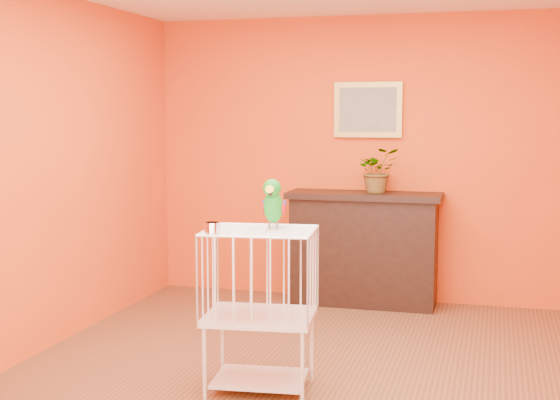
% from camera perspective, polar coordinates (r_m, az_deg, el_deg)
% --- Properties ---
extents(ground, '(4.50, 4.50, 0.00)m').
position_cam_1_polar(ground, '(5.26, 2.23, -12.71)').
color(ground, brown).
rests_on(ground, ground).
extents(room_shell, '(4.50, 4.50, 4.50)m').
position_cam_1_polar(room_shell, '(4.97, 2.31, 4.80)').
color(room_shell, '#EA5116').
rests_on(room_shell, ground).
extents(console_cabinet, '(1.37, 0.49, 1.01)m').
position_cam_1_polar(console_cabinet, '(7.05, 6.13, -3.55)').
color(console_cabinet, black).
rests_on(console_cabinet, ground).
extents(potted_plant, '(0.49, 0.51, 0.31)m').
position_cam_1_polar(potted_plant, '(6.96, 7.17, 1.80)').
color(potted_plant, '#26722D').
rests_on(potted_plant, console_cabinet).
extents(framed_picture, '(0.62, 0.04, 0.50)m').
position_cam_1_polar(framed_picture, '(7.15, 6.44, 6.58)').
color(framed_picture, gold).
rests_on(framed_picture, room_shell).
extents(birdcage, '(0.71, 0.57, 1.01)m').
position_cam_1_polar(birdcage, '(4.83, -1.48, -7.91)').
color(birdcage, white).
rests_on(birdcage, ground).
extents(feed_cup, '(0.09, 0.09, 0.06)m').
position_cam_1_polar(feed_cup, '(4.59, -4.99, -2.03)').
color(feed_cup, silver).
rests_on(feed_cup, birdcage).
extents(parrot, '(0.15, 0.28, 0.31)m').
position_cam_1_polar(parrot, '(4.75, -0.51, -0.24)').
color(parrot, '#59544C').
rests_on(parrot, birdcage).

